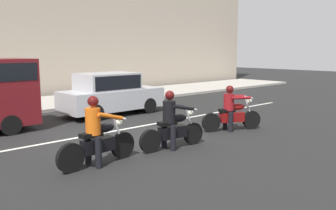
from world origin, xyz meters
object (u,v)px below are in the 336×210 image
at_px(parked_sedan_silver, 110,93).
at_px(motorcycle_with_rider_orange_stripe, 97,137).
at_px(motorcycle_with_rider_black_leather, 172,125).
at_px(motorcycle_with_rider_crimson, 232,112).

bearing_deg(parked_sedan_silver, motorcycle_with_rider_orange_stripe, -126.33).
xyz_separation_m(motorcycle_with_rider_black_leather, motorcycle_with_rider_orange_stripe, (-2.24, 0.13, 0.01)).
distance_m(motorcycle_with_rider_crimson, parked_sedan_silver, 5.37).
height_order(motorcycle_with_rider_black_leather, motorcycle_with_rider_crimson, motorcycle_with_rider_black_leather).
bearing_deg(motorcycle_with_rider_black_leather, motorcycle_with_rider_crimson, 5.26).
bearing_deg(parked_sedan_silver, motorcycle_with_rider_crimson, -76.56).
height_order(motorcycle_with_rider_black_leather, motorcycle_with_rider_orange_stripe, motorcycle_with_rider_orange_stripe).
bearing_deg(motorcycle_with_rider_black_leather, parked_sedan_silver, 72.79).
relative_size(motorcycle_with_rider_crimson, parked_sedan_silver, 0.46).
xyz_separation_m(motorcycle_with_rider_black_leather, parked_sedan_silver, (1.70, 5.49, 0.23)).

